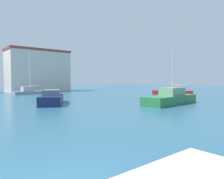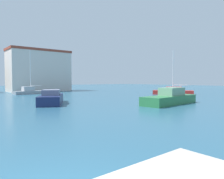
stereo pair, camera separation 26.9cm
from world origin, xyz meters
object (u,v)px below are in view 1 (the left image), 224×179
(sailboat_red_behind_lamppost, at_px, (172,91))
(motorboat_green_inner_mooring, at_px, (171,98))
(sailboat_grey_distant_east, at_px, (29,91))
(motorboat_navy_near_pier, at_px, (52,98))

(sailboat_red_behind_lamppost, distance_m, motorboat_green_inner_mooring, 15.34)
(motorboat_green_inner_mooring, bearing_deg, sailboat_grey_distant_east, 103.33)
(sailboat_red_behind_lamppost, relative_size, motorboat_navy_near_pier, 1.21)
(sailboat_red_behind_lamppost, relative_size, motorboat_green_inner_mooring, 1.00)
(sailboat_grey_distant_east, distance_m, motorboat_green_inner_mooring, 25.13)
(sailboat_red_behind_lamppost, xyz_separation_m, sailboat_grey_distant_east, (-18.54, 15.92, -0.03))
(motorboat_navy_near_pier, height_order, motorboat_green_inner_mooring, motorboat_green_inner_mooring)
(sailboat_grey_distant_east, relative_size, motorboat_green_inner_mooring, 1.02)
(sailboat_red_behind_lamppost, relative_size, sailboat_grey_distant_east, 0.98)
(sailboat_red_behind_lamppost, bearing_deg, sailboat_grey_distant_east, 139.35)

